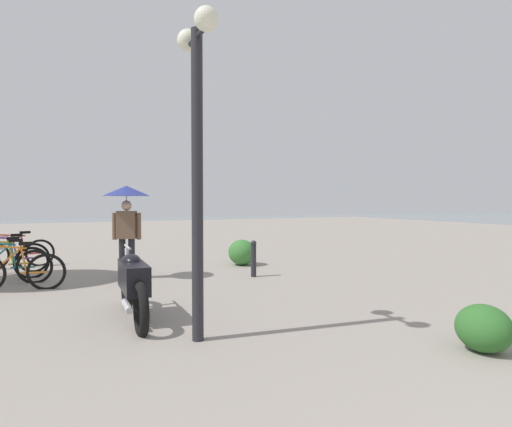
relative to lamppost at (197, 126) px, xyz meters
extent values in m
cylinder|color=#232328|center=(0.00, 0.00, -0.72)|extent=(0.14, 0.14, 3.76)
cylinder|color=#232328|center=(0.00, 0.00, 1.06)|extent=(0.70, 0.06, 0.06)
sphere|color=#EAEACC|center=(-0.35, 0.00, 1.14)|extent=(0.28, 0.28, 0.28)
sphere|color=#EAEACC|center=(0.35, 0.00, 1.14)|extent=(0.28, 0.28, 0.28)
torus|color=black|center=(0.59, 0.57, -2.30)|extent=(0.72, 0.15, 0.72)
torus|color=black|center=(2.03, 0.52, -2.30)|extent=(0.72, 0.15, 0.72)
cube|color=black|center=(1.26, 0.55, -1.98)|extent=(1.11, 0.36, 0.40)
ellipsoid|color=black|center=(1.49, 0.54, -1.80)|extent=(0.45, 0.30, 0.24)
cylinder|color=silver|center=(1.97, 0.52, -1.97)|extent=(0.18, 0.07, 0.66)
cylinder|color=silver|center=(1.91, 0.53, -1.62)|extent=(0.60, 0.06, 0.04)
cylinder|color=silver|center=(0.87, 0.70, -2.30)|extent=(0.55, 0.11, 0.09)
torus|color=black|center=(4.14, 1.70, -2.27)|extent=(0.22, 0.72, 0.72)
cylinder|color=orange|center=(4.29, 2.39, -2.03)|extent=(0.16, 0.54, 0.50)
cylinder|color=orange|center=(4.28, 2.34, -1.77)|extent=(0.17, 0.62, 0.10)
cylinder|color=orange|center=(4.22, 2.09, -2.00)|extent=(0.06, 0.14, 0.54)
cylinder|color=orange|center=(4.18, 1.92, -2.27)|extent=(0.13, 0.44, 0.04)
cube|color=black|center=(4.21, 2.04, -1.71)|extent=(0.14, 0.25, 0.06)
torus|color=black|center=(4.95, 1.93, -2.27)|extent=(0.21, 0.72, 0.72)
cylinder|color=teal|center=(5.03, 2.32, -2.00)|extent=(0.06, 0.14, 0.54)
cylinder|color=teal|center=(4.99, 2.15, -2.27)|extent=(0.13, 0.44, 0.04)
cube|color=black|center=(5.02, 2.27, -1.71)|extent=(0.14, 0.25, 0.06)
torus|color=black|center=(5.61, 2.01, -2.27)|extent=(0.11, 0.72, 0.72)
cylinder|color=gold|center=(5.58, 2.41, -2.00)|extent=(0.05, 0.14, 0.54)
cylinder|color=gold|center=(5.59, 2.23, -2.27)|extent=(0.07, 0.45, 0.04)
cube|color=black|center=(5.58, 2.36, -1.71)|extent=(0.11, 0.25, 0.06)
torus|color=black|center=(6.52, 2.00, -2.27)|extent=(0.08, 0.72, 0.72)
cylinder|color=#7A3899|center=(6.54, 2.66, -1.77)|extent=(0.06, 0.63, 0.10)
cylinder|color=#7A3899|center=(6.53, 2.40, -2.00)|extent=(0.04, 0.14, 0.54)
cylinder|color=#7A3899|center=(6.53, 2.23, -2.27)|extent=(0.05, 0.45, 0.04)
cube|color=black|center=(6.53, 2.35, -1.71)|extent=(0.10, 0.24, 0.06)
torus|color=black|center=(7.50, 1.88, -2.27)|extent=(0.22, 0.72, 0.72)
cylinder|color=red|center=(7.34, 2.57, -2.03)|extent=(0.16, 0.54, 0.50)
cylinder|color=red|center=(7.35, 2.53, -1.77)|extent=(0.18, 0.62, 0.10)
cylinder|color=red|center=(7.41, 2.27, -2.00)|extent=(0.07, 0.14, 0.54)
cylinder|color=red|center=(7.45, 2.10, -2.27)|extent=(0.14, 0.44, 0.04)
cube|color=black|center=(7.42, 2.22, -1.71)|extent=(0.14, 0.25, 0.06)
cylinder|color=black|center=(4.60, 0.22, -2.15)|extent=(0.14, 0.14, 0.90)
cylinder|color=black|center=(4.52, 0.04, -2.15)|extent=(0.14, 0.14, 0.90)
cube|color=brown|center=(4.56, 0.13, -1.42)|extent=(0.38, 0.46, 0.60)
sphere|color=tan|center=(4.56, 0.13, -1.00)|extent=(0.22, 0.22, 0.22)
cylinder|color=brown|center=(4.66, 0.37, -1.45)|extent=(0.10, 0.10, 0.58)
cylinder|color=brown|center=(4.46, -0.11, -1.45)|extent=(0.10, 0.10, 0.58)
cone|color=navy|center=(4.56, 0.13, -0.68)|extent=(1.00, 1.00, 0.22)
cylinder|color=gray|center=(4.56, 0.13, -1.10)|extent=(0.02, 0.02, 0.80)
cylinder|color=#232328|center=(3.58, -2.46, -2.24)|extent=(0.12, 0.12, 0.71)
sphere|color=#232328|center=(3.58, -2.46, -1.84)|extent=(0.13, 0.13, 0.13)
ellipsoid|color=#2D6628|center=(-1.78, -2.78, -2.33)|extent=(0.63, 0.57, 0.53)
ellipsoid|color=#387533|center=(5.27, -2.93, -2.26)|extent=(0.79, 0.71, 0.67)
camera|label=1|loc=(-4.89, 1.58, -0.89)|focal=29.55mm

